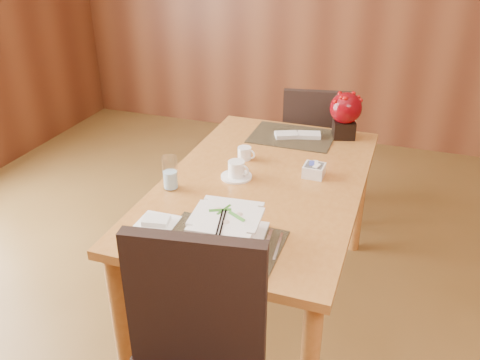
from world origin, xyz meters
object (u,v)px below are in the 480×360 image
(soup_setting, at_px, (226,228))
(dining_table, at_px, (263,198))
(bread_plate, at_px, (157,224))
(water_glass, at_px, (170,173))
(sugar_caddy, at_px, (314,170))
(coffee_cup, at_px, (236,171))
(berry_decor, at_px, (345,112))
(creamer_jug, at_px, (244,153))
(far_chair, at_px, (315,147))

(soup_setting, bearing_deg, dining_table, 86.15)
(dining_table, xyz_separation_m, bread_plate, (-0.29, -0.51, 0.10))
(water_glass, relative_size, sugar_caddy, 1.65)
(dining_table, relative_size, sugar_caddy, 15.74)
(coffee_cup, relative_size, berry_decor, 0.57)
(creamer_jug, distance_m, sugar_caddy, 0.38)
(creamer_jug, relative_size, berry_decor, 0.35)
(far_chair, bearing_deg, creamer_jug, 63.61)
(soup_setting, relative_size, far_chair, 0.32)
(dining_table, distance_m, berry_decor, 0.74)
(coffee_cup, height_order, berry_decor, berry_decor)
(coffee_cup, relative_size, water_glass, 0.93)
(soup_setting, height_order, bread_plate, soup_setting)
(creamer_jug, relative_size, bread_plate, 0.57)
(water_glass, height_order, sugar_caddy, water_glass)
(dining_table, relative_size, creamer_jug, 17.01)
(soup_setting, distance_m, creamer_jug, 0.73)
(soup_setting, xyz_separation_m, sugar_caddy, (0.20, 0.64, -0.03))
(soup_setting, height_order, coffee_cup, soup_setting)
(dining_table, distance_m, sugar_caddy, 0.27)
(water_glass, xyz_separation_m, far_chair, (0.43, 1.17, -0.30))
(berry_decor, bearing_deg, dining_table, -112.62)
(coffee_cup, xyz_separation_m, berry_decor, (0.40, 0.66, 0.11))
(bread_plate, xyz_separation_m, far_chair, (0.35, 1.47, -0.23))
(dining_table, distance_m, bread_plate, 0.59)
(coffee_cup, distance_m, water_glass, 0.32)
(berry_decor, bearing_deg, soup_setting, -102.44)
(bread_plate, bearing_deg, water_glass, 105.18)
(berry_decor, height_order, bread_plate, berry_decor)
(dining_table, bearing_deg, creamer_jug, 129.48)
(dining_table, relative_size, soup_setting, 4.99)
(bread_plate, bearing_deg, far_chair, 76.55)
(sugar_caddy, bearing_deg, water_glass, -150.19)
(creamer_jug, height_order, bread_plate, creamer_jug)
(creamer_jug, bearing_deg, bread_plate, -87.81)
(soup_setting, distance_m, far_chair, 1.51)
(berry_decor, bearing_deg, water_glass, -126.72)
(dining_table, bearing_deg, coffee_cup, -173.59)
(coffee_cup, bearing_deg, sugar_caddy, 21.64)
(berry_decor, xyz_separation_m, bread_plate, (-0.56, -1.15, -0.14))
(dining_table, xyz_separation_m, sugar_caddy, (0.21, 0.12, 0.13))
(dining_table, relative_size, coffee_cup, 10.25)
(coffee_cup, distance_m, berry_decor, 0.77)
(coffee_cup, relative_size, creamer_jug, 1.66)
(coffee_cup, height_order, creamer_jug, coffee_cup)
(soup_setting, height_order, creamer_jug, soup_setting)
(coffee_cup, relative_size, far_chair, 0.16)
(creamer_jug, bearing_deg, sugar_caddy, 1.95)
(coffee_cup, bearing_deg, water_glass, -140.65)
(berry_decor, bearing_deg, sugar_caddy, -96.10)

